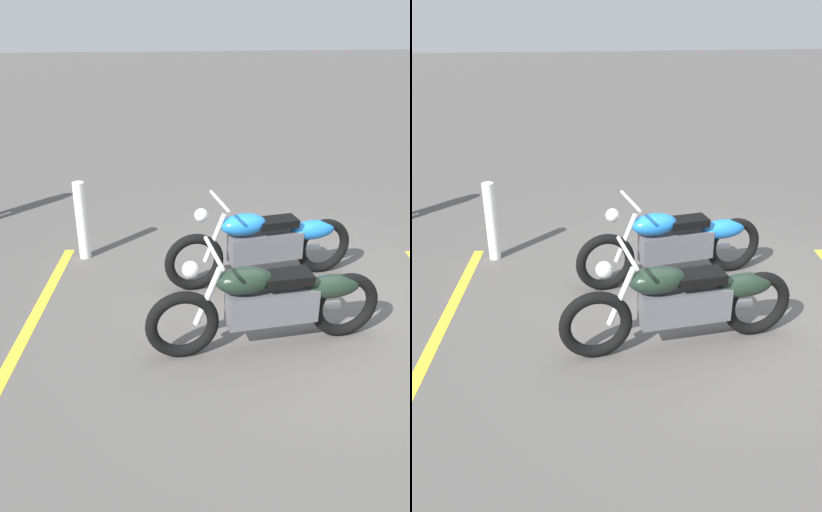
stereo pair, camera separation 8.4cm
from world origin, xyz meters
The scene contains 5 objects.
ground_plane centered at (0.00, 0.00, 0.00)m, with size 60.00×60.00×0.00m, color #514F4C.
motorcycle_bright_foreground centered at (0.27, -0.65, 0.46)m, with size 2.21×0.72×1.04m.
motorcycle_dark_foreground centered at (0.47, 0.63, 0.46)m, with size 2.23×0.64×1.04m.
bollard_post centered at (2.39, -1.45, 0.49)m, with size 0.14×0.14×0.98m, color white.
parking_stripe_mid centered at (2.78, -0.08, 0.00)m, with size 3.20×0.12×0.01m, color yellow.
Camera 1 is at (1.50, 4.68, 2.95)m, focal length 37.11 mm.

